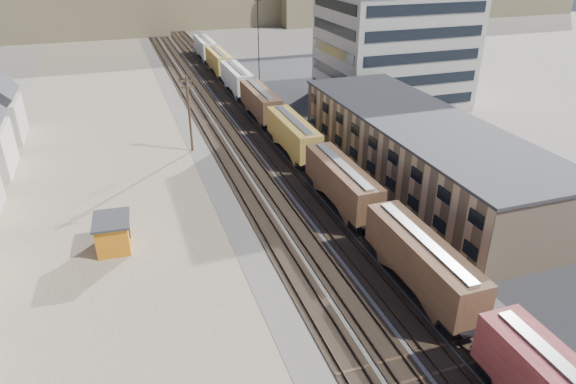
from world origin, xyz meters
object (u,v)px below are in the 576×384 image
object	(u,v)px
freight_train	(275,116)
maintenance_shed	(113,233)
utility_pole_north	(189,112)
parked_car_blue	(355,98)

from	to	relation	value
freight_train	maintenance_shed	world-z (taller)	freight_train
utility_pole_north	maintenance_shed	size ratio (longest dim) A/B	2.31
utility_pole_north	parked_car_blue	bearing A→B (deg)	23.85
maintenance_shed	utility_pole_north	bearing A→B (deg)	63.53
freight_train	maintenance_shed	distance (m)	32.98
parked_car_blue	maintenance_shed	bearing A→B (deg)	-172.96
maintenance_shed	parked_car_blue	world-z (taller)	maintenance_shed
freight_train	utility_pole_north	distance (m)	12.77
utility_pole_north	parked_car_blue	size ratio (longest dim) A/B	1.75
freight_train	parked_car_blue	distance (m)	20.98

